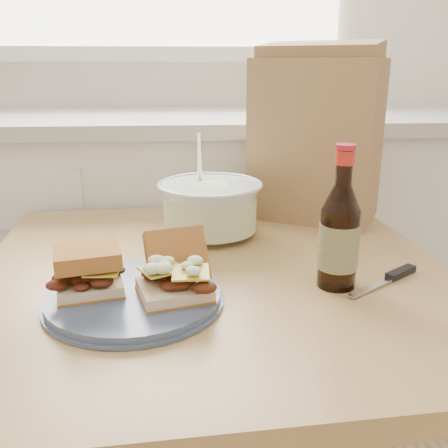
{
  "coord_description": "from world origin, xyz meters",
  "views": [
    {
      "loc": [
        0.05,
        0.1,
        1.09
      ],
      "look_at": [
        0.12,
        0.98,
        0.8
      ],
      "focal_mm": 40.0,
      "sensor_mm": 36.0,
      "label": 1
    }
  ],
  "objects": [
    {
      "name": "cabinet_run",
      "position": [
        -0.0,
        1.7,
        0.47
      ],
      "size": [
        2.5,
        0.64,
        0.94
      ],
      "color": "silver",
      "rests_on": "ground"
    },
    {
      "name": "dining_table",
      "position": [
        0.1,
        0.96,
        0.62
      ],
      "size": [
        0.93,
        0.93,
        0.72
      ],
      "rotation": [
        0.0,
        0.0,
        0.07
      ],
      "color": "tan",
      "rests_on": "ground"
    },
    {
      "name": "plate",
      "position": [
        -0.04,
        0.83,
        0.73
      ],
      "size": [
        0.28,
        0.28,
        0.02
      ],
      "primitive_type": "cylinder",
      "color": "#42506B",
      "rests_on": "dining_table"
    },
    {
      "name": "sandwich_left",
      "position": [
        -0.11,
        0.84,
        0.78
      ],
      "size": [
        0.12,
        0.11,
        0.07
      ],
      "rotation": [
        0.0,
        0.0,
        0.23
      ],
      "color": "beige",
      "rests_on": "plate"
    },
    {
      "name": "sandwich_right",
      "position": [
        0.03,
        0.83,
        0.77
      ],
      "size": [
        0.13,
        0.17,
        0.09
      ],
      "rotation": [
        0.0,
        0.0,
        0.27
      ],
      "color": "beige",
      "rests_on": "plate"
    },
    {
      "name": "coleslaw_bowl",
      "position": [
        0.1,
        1.15,
        0.78
      ],
      "size": [
        0.23,
        0.23,
        0.23
      ],
      "color": "silver",
      "rests_on": "dining_table"
    },
    {
      "name": "beer_bottle",
      "position": [
        0.3,
        0.87,
        0.82
      ],
      "size": [
        0.07,
        0.07,
        0.24
      ],
      "rotation": [
        0.0,
        0.0,
        -0.16
      ],
      "color": "black",
      "rests_on": "dining_table"
    },
    {
      "name": "knife",
      "position": [
        0.41,
        0.89,
        0.73
      ],
      "size": [
        0.16,
        0.12,
        0.01
      ],
      "rotation": [
        0.0,
        0.0,
        0.6
      ],
      "color": "silver",
      "rests_on": "dining_table"
    },
    {
      "name": "paper_bag",
      "position": [
        0.36,
        1.28,
        0.91
      ],
      "size": [
        0.34,
        0.3,
        0.38
      ],
      "primitive_type": "cube",
      "rotation": [
        0.0,
        0.0,
        -0.5
      ],
      "color": "#9C794B",
      "rests_on": "dining_table"
    }
  ]
}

